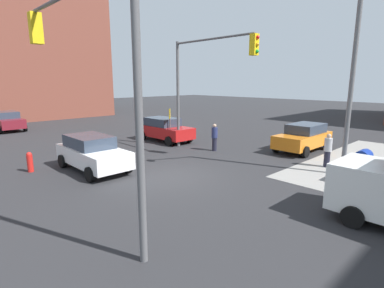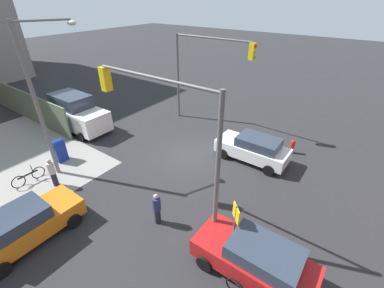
{
  "view_description": "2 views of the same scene",
  "coord_description": "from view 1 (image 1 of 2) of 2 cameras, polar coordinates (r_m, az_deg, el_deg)",
  "views": [
    {
      "loc": [
        9.82,
        -8.06,
        4.1
      ],
      "look_at": [
        1.01,
        0.42,
        1.56
      ],
      "focal_mm": 28.0,
      "sensor_mm": 36.0,
      "label": 1
    },
    {
      "loc": [
        -8.05,
        10.94,
        8.94
      ],
      "look_at": [
        -0.34,
        0.31,
        1.19
      ],
      "focal_mm": 24.0,
      "sensor_mm": 36.0,
      "label": 2
    }
  ],
  "objects": [
    {
      "name": "ground_plane",
      "position": [
        13.35,
        -4.33,
        -6.16
      ],
      "size": [
        120.0,
        120.0,
        0.0
      ],
      "primitive_type": "plane",
      "color": "#28282B"
    },
    {
      "name": "traffic_signal_nw_corner",
      "position": [
        17.41,
        2.37,
        13.58
      ],
      "size": [
        5.93,
        0.36,
        6.5
      ],
      "color": "#59595B",
      "rests_on": "ground"
    },
    {
      "name": "traffic_signal_se_corner",
      "position": [
        8.54,
        -19.86,
        14.96
      ],
      "size": [
        6.26,
        0.36,
        6.5
      ],
      "color": "#59595B",
      "rests_on": "ground"
    },
    {
      "name": "street_lamp_corner",
      "position": [
        14.36,
        27.35,
        12.88
      ],
      "size": [
        1.42,
        2.44,
        8.0
      ],
      "color": "slate",
      "rests_on": "ground"
    },
    {
      "name": "warning_sign_two_way",
      "position": [
        19.92,
        -4.23,
        4.63
      ],
      "size": [
        0.48,
        0.48,
        2.4
      ],
      "color": "#4C4C4C",
      "rests_on": "ground"
    },
    {
      "name": "mailbox_blue",
      "position": [
        13.96,
        29.69,
        -3.65
      ],
      "size": [
        0.56,
        0.64,
        1.43
      ],
      "color": "navy",
      "rests_on": "ground"
    },
    {
      "name": "fire_hydrant",
      "position": [
        15.73,
        -28.49,
        -2.98
      ],
      "size": [
        0.26,
        0.26,
        0.94
      ],
      "color": "red",
      "rests_on": "ground"
    },
    {
      "name": "sedan_maroon",
      "position": [
        30.02,
        -31.67,
        3.78
      ],
      "size": [
        3.96,
        2.02,
        1.62
      ],
      "color": "maroon",
      "rests_on": "ground"
    },
    {
      "name": "coupe_red",
      "position": [
        21.15,
        -5.26,
        2.85
      ],
      "size": [
        4.33,
        2.02,
        1.62
      ],
      "color": "#B21919",
      "rests_on": "ground"
    },
    {
      "name": "sedan_orange",
      "position": [
        19.22,
        20.46,
        1.25
      ],
      "size": [
        2.02,
        4.25,
        1.62
      ],
      "color": "orange",
      "rests_on": "ground"
    },
    {
      "name": "sedan_white",
      "position": [
        14.84,
        -18.46,
        -1.53
      ],
      "size": [
        4.33,
        2.02,
        1.62
      ],
      "color": "white",
      "rests_on": "ground"
    },
    {
      "name": "pedestrian_crossing",
      "position": [
        15.94,
        24.43,
        -1.04
      ],
      "size": [
        0.36,
        0.36,
        1.66
      ],
      "rotation": [
        0.0,
        0.0,
        1.48
      ],
      "color": "#B2B2B7",
      "rests_on": "ground"
    },
    {
      "name": "pedestrian_waiting",
      "position": [
        18.06,
        4.31,
        1.35
      ],
      "size": [
        0.36,
        0.36,
        1.64
      ],
      "rotation": [
        0.0,
        0.0,
        0.82
      ],
      "color": "navy",
      "rests_on": "ground"
    },
    {
      "name": "bicycle_leaning_on_fence",
      "position": [
        16.27,
        29.77,
        -3.17
      ],
      "size": [
        0.05,
        1.75,
        0.97
      ],
      "color": "black",
      "rests_on": "ground"
    },
    {
      "name": "bicycle_at_crosswalk",
      "position": [
        22.09,
        -3.63,
        1.95
      ],
      "size": [
        1.75,
        0.05,
        0.97
      ],
      "color": "black",
      "rests_on": "ground"
    }
  ]
}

